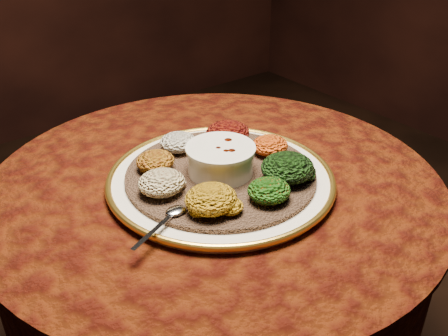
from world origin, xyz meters
TOP-DOWN VIEW (x-y plane):
  - table at (0.00, 0.00)m, footprint 0.96×0.96m
  - platter at (-0.01, -0.03)m, footprint 0.47×0.47m
  - injera at (-0.01, -0.03)m, footprint 0.46×0.46m
  - stew_bowl at (-0.01, -0.03)m, footprint 0.14×0.14m
  - spoon at (-0.17, -0.10)m, footprint 0.14×0.07m
  - portion_ayib at (-0.02, 0.10)m, footprint 0.08×0.08m
  - portion_kitfo at (0.09, 0.07)m, footprint 0.10×0.10m
  - portion_tikil at (0.13, -0.03)m, footprint 0.08×0.08m
  - portion_gomen at (0.08, -0.13)m, footprint 0.11×0.10m
  - portion_mixveg at (0.00, -0.16)m, footprint 0.08×0.08m
  - portion_kik at (-0.10, -0.13)m, footprint 0.10×0.09m
  - portion_timatim at (-0.14, -0.02)m, footprint 0.09×0.09m
  - portion_shiro at (-0.10, 0.06)m, footprint 0.08×0.08m

SIDE VIEW (x-z plane):
  - table at x=0.00m, z-range 0.19..0.92m
  - platter at x=-0.01m, z-range 0.73..0.76m
  - injera at x=-0.01m, z-range 0.75..0.76m
  - spoon at x=-0.17m, z-range 0.76..0.77m
  - portion_shiro at x=-0.10m, z-range 0.76..0.80m
  - portion_tikil at x=0.13m, z-range 0.76..0.80m
  - portion_ayib at x=-0.02m, z-range 0.76..0.80m
  - portion_mixveg at x=0.00m, z-range 0.76..0.80m
  - portion_timatim at x=-0.14m, z-range 0.76..0.81m
  - portion_kik at x=-0.10m, z-range 0.76..0.81m
  - portion_kitfo at x=0.09m, z-range 0.76..0.81m
  - portion_gomen at x=0.08m, z-range 0.76..0.81m
  - stew_bowl at x=-0.01m, z-range 0.77..0.83m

